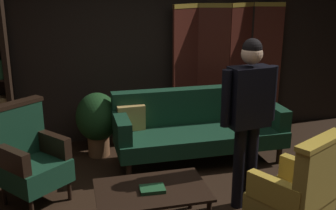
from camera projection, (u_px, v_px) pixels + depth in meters
back_wall at (139, 40)px, 5.65m from camera, size 7.20×0.10×2.80m
folding_screen at (227, 67)px, 5.93m from camera, size 1.72×0.31×1.90m
velvet_couch at (198, 125)px, 5.13m from camera, size 2.12×0.78×0.88m
coffee_table at (152, 193)px, 3.64m from camera, size 1.00×0.64×0.42m
armchair_gilt_accent at (297, 194)px, 3.39m from camera, size 0.78×0.78×1.04m
armchair_wing_left at (30, 157)px, 4.11m from camera, size 0.81×0.81×1.04m
standing_figure at (248, 109)px, 3.86m from camera, size 0.59×0.26×1.70m
potted_plant at (97, 120)px, 5.21m from camera, size 0.55×0.55×0.84m
book_green_cloth at (152, 189)px, 3.59m from camera, size 0.23×0.17×0.03m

